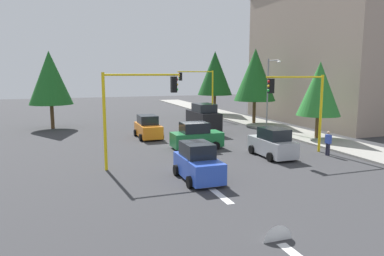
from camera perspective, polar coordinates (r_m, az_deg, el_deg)
name	(u,v)px	position (r m, az deg, el deg)	size (l,w,h in m)	color
ground_plane	(193,143)	(28.80, 0.18, -2.42)	(120.00, 120.00, 0.00)	#353538
sidewalk_kerb	(272,127)	(37.79, 12.76, 0.15)	(80.00, 4.00, 0.15)	gray
lane_arrow_near	(214,191)	(17.35, 3.59, -10.00)	(2.40, 1.10, 1.10)	silver
lane_arrow_mid	(286,248)	(12.47, 14.93, -18.09)	(2.40, 1.10, 1.10)	silver
apartment_block	(326,53)	(43.83, 20.72, 11.16)	(19.94, 9.30, 15.68)	gray
traffic_signal_near_left	(300,98)	(25.63, 16.90, 4.60)	(0.36, 4.59, 5.49)	yellow
traffic_signal_far_left	(199,85)	(43.40, 1.16, 6.91)	(0.36, 4.59, 5.94)	yellow
traffic_signal_near_right	(136,101)	(21.03, -9.05, 4.34)	(0.36, 4.59, 5.65)	yellow
street_lamp_curbside	(270,86)	(35.55, 12.39, 6.56)	(2.15, 0.28, 7.00)	slate
tree_roadside_near	(319,89)	(31.71, 19.75, 5.93)	(3.61, 3.61, 6.58)	brown
tree_opposite_side	(50,78)	(38.67, -21.84, 7.47)	(4.28, 4.28, 7.83)	brown
tree_roadside_mid	(255,75)	(39.71, 10.09, 8.39)	(4.51, 4.51, 8.26)	brown
tree_roadside_far	(215,73)	(48.48, 3.71, 8.76)	(4.66, 4.66, 8.54)	brown
delivery_van_black	(203,119)	(33.70, 1.83, 1.42)	(4.80, 2.22, 2.77)	black
car_orange	(148,128)	(31.25, -7.07, 0.06)	(4.08, 2.04, 1.98)	orange
car_blue	(198,163)	(18.82, 0.95, -5.66)	(3.71, 1.96, 1.98)	blue
car_green	(196,137)	(26.63, 0.67, -1.38)	(2.11, 3.75, 1.98)	#1E7238
car_silver	(272,144)	(24.55, 12.78, -2.47)	(3.89, 1.96, 1.98)	#B2B5BA
pedestrian_crossing	(328,143)	(25.99, 21.01, -2.19)	(0.40, 0.24, 1.70)	#262638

